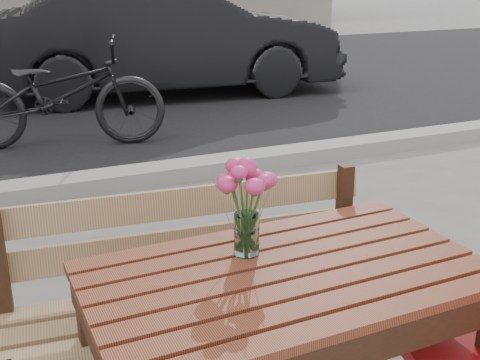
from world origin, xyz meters
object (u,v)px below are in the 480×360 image
object	(u,v)px
parked_car	(165,38)
bicycle	(60,94)
main_table	(286,305)
main_vase	(247,195)

from	to	relation	value
parked_car	bicycle	xyz separation A→B (m)	(-1.55, -1.88, -0.22)
main_table	parked_car	size ratio (longest dim) A/B	0.28
bicycle	main_table	bearing A→B (deg)	-164.72
main_vase	parked_car	distance (m)	6.00
parked_car	bicycle	distance (m)	2.45
main_table	parked_car	bearing A→B (deg)	74.86
main_vase	bicycle	bearing A→B (deg)	90.74
main_table	main_vase	distance (m)	0.35
parked_car	main_vase	bearing A→B (deg)	171.14
bicycle	parked_car	bearing A→B (deg)	-25.78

